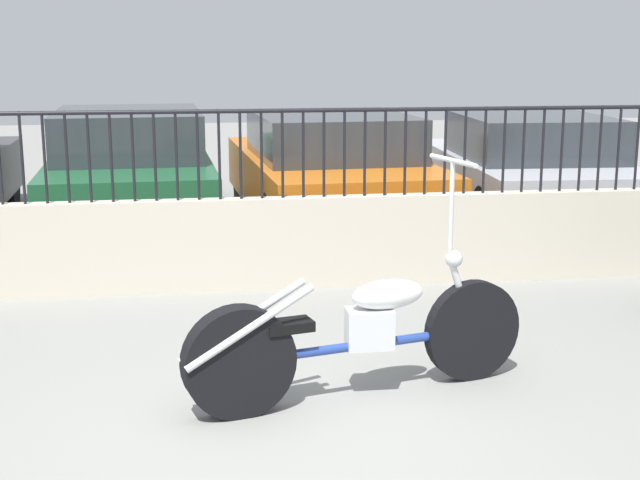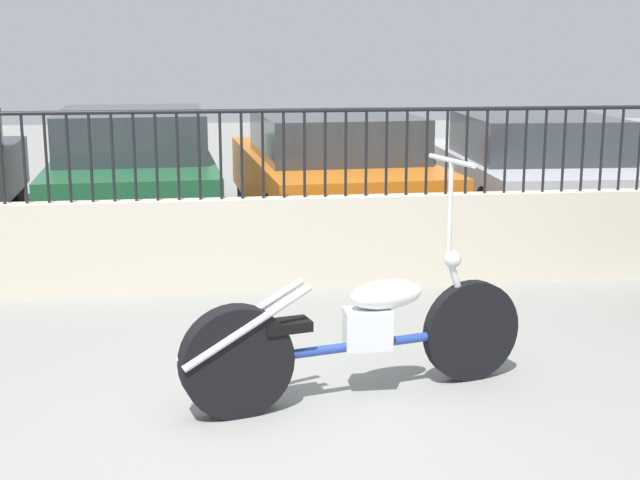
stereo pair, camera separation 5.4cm
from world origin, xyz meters
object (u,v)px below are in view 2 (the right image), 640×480
motorcycle_blue (342,337)px  car_orange (332,170)px  car_silver (531,169)px  car_green (134,167)px

motorcycle_blue → car_orange: (0.69, 5.11, 0.28)m
car_silver → car_orange: bearing=90.7°
car_orange → motorcycle_blue: bearing=168.8°
motorcycle_blue → car_silver: 5.89m
car_green → car_silver: bearing=-99.9°
motorcycle_blue → car_green: bearing=92.0°
car_green → car_orange: 2.33m
car_green → car_orange: size_ratio=1.03×
motorcycle_blue → car_silver: size_ratio=0.54×
motorcycle_blue → car_green: 5.84m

